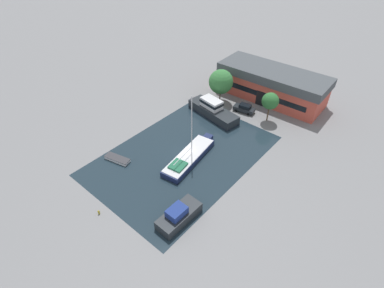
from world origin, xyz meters
The scene contains 11 objects.
ground_plane centered at (0.00, 0.00, 0.00)m, with size 440.00×440.00×0.00m, color slate.
water_canal centered at (0.00, 0.00, 0.00)m, with size 20.98×30.80×0.01m, color #1E2D38.
warehouse_building centered at (1.60, 26.84, 3.27)m, with size 23.29×9.47×6.47m.
quay_tree_near_building centered at (5.57, 18.61, 4.35)m, with size 3.25×3.25×5.99m.
quay_tree_by_water centered at (-5.87, 18.43, 4.63)m, with size 5.09×5.09×7.18m.
parked_car centered at (0.43, 18.27, 0.85)m, with size 4.52×2.45×1.72m.
sailboat_moored centered at (1.51, -0.15, 0.60)m, with size 4.84×12.99×11.76m.
motor_cruiser centered at (-3.70, 13.03, 1.27)m, with size 11.93×5.33×3.49m.
small_dinghy centered at (-7.48, -8.13, 0.29)m, with size 4.69×2.48×0.55m.
cabin_boat centered at (8.47, -10.36, 0.94)m, with size 2.86×6.64×2.52m.
mooring_bollard centered at (-0.60, -16.80, 0.34)m, with size 0.28×0.28×0.64m.
Camera 1 is at (26.17, -28.34, 33.55)m, focal length 28.00 mm.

